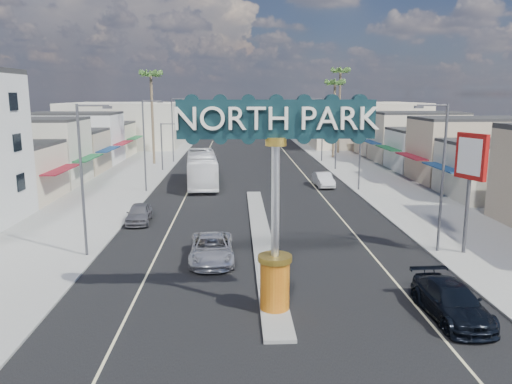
{
  "coord_description": "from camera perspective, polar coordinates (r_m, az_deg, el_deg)",
  "views": [
    {
      "loc": [
        -1.65,
        -18.77,
        9.53
      ],
      "look_at": [
        -0.54,
        9.26,
        4.02
      ],
      "focal_mm": 35.0,
      "sensor_mm": 36.0,
      "label": 1
    }
  ],
  "objects": [
    {
      "name": "car_parked_left",
      "position": [
        38.53,
        -13.21,
        -2.39
      ],
      "size": [
        1.91,
        4.32,
        1.45
      ],
      "primitive_type": "imported",
      "rotation": [
        0.0,
        0.0,
        0.05
      ],
      "color": "slate",
      "rests_on": "ground"
    },
    {
      "name": "streetlight_r_near",
      "position": [
        31.52,
        20.32,
        2.29
      ],
      "size": [
        2.03,
        0.22,
        9.0
      ],
      "color": "#47474C",
      "rests_on": "ground"
    },
    {
      "name": "streetlight_r_far",
      "position": [
        71.93,
        7.47,
        7.47
      ],
      "size": [
        2.03,
        0.22,
        9.0
      ],
      "color": "#47474C",
      "rests_on": "ground"
    },
    {
      "name": "bank_pylon_sign",
      "position": [
        31.77,
        23.33,
        3.03
      ],
      "size": [
        0.99,
        2.22,
        7.19
      ],
      "rotation": [
        0.0,
        0.0,
        0.33
      ],
      "color": "#47474C",
      "rests_on": "sidewalk_right"
    },
    {
      "name": "sidewalk_left",
      "position": [
        51.19,
        -16.18,
        0.01
      ],
      "size": [
        8.0,
        120.0,
        0.12
      ],
      "primitive_type": "cube",
      "color": "gray",
      "rests_on": "ground"
    },
    {
      "name": "storefront_row_left",
      "position": [
        66.01,
        -22.12,
        4.63
      ],
      "size": [
        12.0,
        42.0,
        6.0
      ],
      "primitive_type": "cube",
      "color": "beige",
      "rests_on": "ground"
    },
    {
      "name": "median_island",
      "position": [
        34.14,
        0.6,
        -4.95
      ],
      "size": [
        1.3,
        30.0,
        0.16
      ],
      "primitive_type": "cube",
      "color": "gray",
      "rests_on": "ground"
    },
    {
      "name": "storefront_row_right",
      "position": [
        67.2,
        20.26,
        4.86
      ],
      "size": [
        12.0,
        42.0,
        6.0
      ],
      "primitive_type": "cube",
      "color": "#B7B29E",
      "rests_on": "ground"
    },
    {
      "name": "backdrop_far_left",
      "position": [
        96.11,
        -14.61,
        7.47
      ],
      "size": [
        20.0,
        20.0,
        8.0
      ],
      "primitive_type": "cube",
      "color": "#B7B29E",
      "rests_on": "ground"
    },
    {
      "name": "traffic_signal_left",
      "position": [
        63.43,
        -9.13,
        6.23
      ],
      "size": [
        5.09,
        0.45,
        6.0
      ],
      "color": "#47474C",
      "rests_on": "ground"
    },
    {
      "name": "streetlight_l_mid",
      "position": [
        49.75,
        -12.49,
        5.71
      ],
      "size": [
        2.03,
        0.22,
        9.0
      ],
      "color": "#47474C",
      "rests_on": "ground"
    },
    {
      "name": "palm_left_far",
      "position": [
        69.73,
        -11.92,
        12.5
      ],
      "size": [
        2.6,
        2.6,
        13.1
      ],
      "color": "brown",
      "rests_on": "ground"
    },
    {
      "name": "suv_right",
      "position": [
        23.58,
        21.43,
        -11.55
      ],
      "size": [
        2.33,
        5.26,
        1.5
      ],
      "primitive_type": "imported",
      "rotation": [
        0.0,
        0.0,
        0.04
      ],
      "color": "black",
      "rests_on": "ground"
    },
    {
      "name": "sidewalk_right",
      "position": [
        52.09,
        15.26,
        0.25
      ],
      "size": [
        8.0,
        120.0,
        0.12
      ],
      "primitive_type": "cube",
      "color": "gray",
      "rests_on": "ground"
    },
    {
      "name": "ground",
      "position": [
        49.72,
        -0.32,
        0.07
      ],
      "size": [
        160.0,
        160.0,
        0.0
      ],
      "primitive_type": "plane",
      "color": "gray",
      "rests_on": "ground"
    },
    {
      "name": "palm_right_far",
      "position": [
        82.52,
        9.62,
        12.95
      ],
      "size": [
        2.6,
        2.6,
        14.1
      ],
      "color": "brown",
      "rests_on": "ground"
    },
    {
      "name": "suv_left",
      "position": [
        29.12,
        -5.09,
        -6.46
      ],
      "size": [
        2.73,
        5.53,
        1.51
      ],
      "primitive_type": "imported",
      "rotation": [
        0.0,
        0.0,
        0.04
      ],
      "color": "#BDBCC2",
      "rests_on": "ground"
    },
    {
      "name": "streetlight_l_near",
      "position": [
        30.41,
        -19.04,
        2.07
      ],
      "size": [
        2.03,
        0.22,
        9.0
      ],
      "color": "#47474C",
      "rests_on": "ground"
    },
    {
      "name": "road",
      "position": [
        49.72,
        -0.32,
        0.08
      ],
      "size": [
        20.0,
        120.0,
        0.01
      ],
      "primitive_type": "cube",
      "color": "black",
      "rests_on": "ground"
    },
    {
      "name": "backdrop_far_right",
      "position": [
        96.86,
        11.98,
        7.61
      ],
      "size": [
        20.0,
        20.0,
        8.0
      ],
      "primitive_type": "cube",
      "color": "beige",
      "rests_on": "ground"
    },
    {
      "name": "streetlight_l_far",
      "position": [
        71.45,
        -9.4,
        7.39
      ],
      "size": [
        2.03,
        0.22,
        9.0
      ],
      "color": "#47474C",
      "rests_on": "ground"
    },
    {
      "name": "traffic_signal_right",
      "position": [
        63.91,
        7.55,
        6.31
      ],
      "size": [
        5.09,
        0.45,
        6.0
      ],
      "color": "#47474C",
      "rests_on": "ground"
    },
    {
      "name": "streetlight_r_mid",
      "position": [
        50.44,
        11.67,
        5.82
      ],
      "size": [
        2.03,
        0.22,
        9.0
      ],
      "color": "#47474C",
      "rests_on": "ground"
    },
    {
      "name": "palm_right_mid",
      "position": [
        76.2,
        9.01,
        11.79
      ],
      "size": [
        2.6,
        2.6,
        12.1
      ],
      "color": "brown",
      "rests_on": "ground"
    },
    {
      "name": "car_parked_right",
      "position": [
        52.66,
        7.71,
        1.41
      ],
      "size": [
        1.81,
        4.57,
        1.48
      ],
      "primitive_type": "imported",
      "rotation": [
        0.0,
        0.0,
        0.05
      ],
      "color": "silver",
      "rests_on": "ground"
    },
    {
      "name": "city_bus",
      "position": [
        53.33,
        -6.21,
        2.67
      ],
      "size": [
        4.01,
        12.82,
        3.51
      ],
      "primitive_type": "imported",
      "rotation": [
        0.0,
        0.0,
        0.08
      ],
      "color": "white",
      "rests_on": "ground"
    },
    {
      "name": "gateway_sign",
      "position": [
        21.12,
        2.26,
        1.3
      ],
      "size": [
        8.2,
        1.5,
        9.15
      ],
      "color": "#BC460E",
      "rests_on": "median_island"
    }
  ]
}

